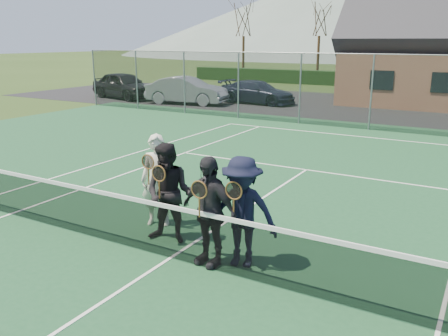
{
  "coord_description": "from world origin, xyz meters",
  "views": [
    {
      "loc": [
        4.38,
        -5.81,
        3.54
      ],
      "look_at": [
        0.16,
        1.5,
        1.25
      ],
      "focal_mm": 38.0,
      "sensor_mm": 36.0,
      "label": 1
    }
  ],
  "objects_px": {
    "car_c": "(257,92)",
    "player_a": "(158,180)",
    "car_a": "(124,85)",
    "player_d": "(242,212)",
    "car_b": "(187,91)",
    "player_b": "(169,193)",
    "tennis_net": "(170,229)",
    "player_c": "(209,211)"
  },
  "relations": [
    {
      "from": "car_b",
      "to": "player_a",
      "type": "xyz_separation_m",
      "value": [
        9.84,
        -15.39,
        0.16
      ]
    },
    {
      "from": "car_b",
      "to": "player_b",
      "type": "height_order",
      "value": "player_b"
    },
    {
      "from": "car_c",
      "to": "player_c",
      "type": "xyz_separation_m",
      "value": [
        8.21,
        -18.52,
        0.27
      ]
    },
    {
      "from": "player_b",
      "to": "car_a",
      "type": "bearing_deg",
      "value": 133.53
    },
    {
      "from": "car_b",
      "to": "player_a",
      "type": "bearing_deg",
      "value": -156.88
    },
    {
      "from": "player_a",
      "to": "car_c",
      "type": "bearing_deg",
      "value": 110.2
    },
    {
      "from": "car_c",
      "to": "car_a",
      "type": "bearing_deg",
      "value": 107.69
    },
    {
      "from": "car_c",
      "to": "player_b",
      "type": "distance_m",
      "value": 19.46
    },
    {
      "from": "tennis_net",
      "to": "player_b",
      "type": "xyz_separation_m",
      "value": [
        -0.43,
        0.59,
        0.38
      ]
    },
    {
      "from": "car_b",
      "to": "tennis_net",
      "type": "bearing_deg",
      "value": -155.96
    },
    {
      "from": "car_b",
      "to": "player_d",
      "type": "bearing_deg",
      "value": -152.66
    },
    {
      "from": "tennis_net",
      "to": "player_d",
      "type": "relative_size",
      "value": 6.49
    },
    {
      "from": "car_c",
      "to": "player_c",
      "type": "distance_m",
      "value": 20.26
    },
    {
      "from": "player_c",
      "to": "player_d",
      "type": "distance_m",
      "value": 0.52
    },
    {
      "from": "player_a",
      "to": "player_c",
      "type": "distance_m",
      "value": 1.99
    },
    {
      "from": "player_a",
      "to": "car_b",
      "type": "bearing_deg",
      "value": 122.61
    },
    {
      "from": "car_b",
      "to": "tennis_net",
      "type": "distance_m",
      "value": 19.81
    },
    {
      "from": "player_d",
      "to": "tennis_net",
      "type": "bearing_deg",
      "value": -160.64
    },
    {
      "from": "car_b",
      "to": "player_b",
      "type": "distance_m",
      "value": 19.08
    },
    {
      "from": "player_a",
      "to": "car_a",
      "type": "bearing_deg",
      "value": 133.23
    },
    {
      "from": "car_a",
      "to": "player_d",
      "type": "xyz_separation_m",
      "value": [
        16.9,
        -16.34,
        0.11
      ]
    },
    {
      "from": "car_a",
      "to": "tennis_net",
      "type": "xyz_separation_m",
      "value": [
        15.78,
        -16.74,
        -0.28
      ]
    },
    {
      "from": "car_c",
      "to": "player_a",
      "type": "distance_m",
      "value": 18.73
    },
    {
      "from": "car_a",
      "to": "player_b",
      "type": "height_order",
      "value": "player_b"
    },
    {
      "from": "player_c",
      "to": "player_d",
      "type": "relative_size",
      "value": 1.0
    },
    {
      "from": "car_b",
      "to": "player_b",
      "type": "xyz_separation_m",
      "value": [
        10.51,
        -15.92,
        0.16
      ]
    },
    {
      "from": "tennis_net",
      "to": "player_a",
      "type": "bearing_deg",
      "value": 134.29
    },
    {
      "from": "car_b",
      "to": "tennis_net",
      "type": "xyz_separation_m",
      "value": [
        10.94,
        -16.51,
        -0.22
      ]
    },
    {
      "from": "car_a",
      "to": "tennis_net",
      "type": "bearing_deg",
      "value": -123.65
    },
    {
      "from": "tennis_net",
      "to": "player_c",
      "type": "distance_m",
      "value": 0.77
    },
    {
      "from": "car_a",
      "to": "car_b",
      "type": "distance_m",
      "value": 4.84
    },
    {
      "from": "car_b",
      "to": "player_a",
      "type": "distance_m",
      "value": 18.27
    },
    {
      "from": "car_a",
      "to": "player_b",
      "type": "xyz_separation_m",
      "value": [
        15.35,
        -16.15,
        0.11
      ]
    },
    {
      "from": "player_a",
      "to": "player_d",
      "type": "relative_size",
      "value": 1.0
    },
    {
      "from": "player_a",
      "to": "player_d",
      "type": "height_order",
      "value": "same"
    },
    {
      "from": "car_b",
      "to": "car_a",
      "type": "bearing_deg",
      "value": 77.79
    },
    {
      "from": "player_c",
      "to": "player_d",
      "type": "bearing_deg",
      "value": 24.92
    },
    {
      "from": "car_a",
      "to": "player_c",
      "type": "bearing_deg",
      "value": -122.2
    },
    {
      "from": "car_a",
      "to": "player_a",
      "type": "xyz_separation_m",
      "value": [
        14.68,
        -15.62,
        0.11
      ]
    },
    {
      "from": "car_c",
      "to": "player_c",
      "type": "relative_size",
      "value": 2.49
    },
    {
      "from": "car_b",
      "to": "player_c",
      "type": "relative_size",
      "value": 2.58
    },
    {
      "from": "player_a",
      "to": "player_b",
      "type": "bearing_deg",
      "value": -38.84
    }
  ]
}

